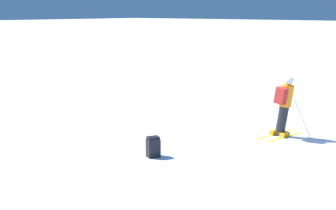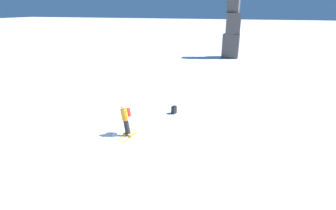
{
  "view_description": "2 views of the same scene",
  "coord_description": "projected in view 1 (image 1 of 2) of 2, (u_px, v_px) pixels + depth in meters",
  "views": [
    {
      "loc": [
        -6.21,
        11.6,
        3.42
      ],
      "look_at": [
        0.56,
        3.58,
        1.3
      ],
      "focal_mm": 50.0,
      "sensor_mm": 36.0,
      "label": 1
    },
    {
      "loc": [
        5.23,
        -11.09,
        6.3
      ],
      "look_at": [
        1.01,
        2.2,
        1.11
      ],
      "focal_mm": 28.0,
      "sensor_mm": 36.0,
      "label": 2
    }
  ],
  "objects": [
    {
      "name": "ground_plane",
      "position": [
        264.0,
        133.0,
        13.29
      ],
      "size": [
        300.0,
        300.0,
        0.0
      ],
      "primitive_type": "plane",
      "color": "white"
    },
    {
      "name": "spare_backpack",
      "position": [
        153.0,
        147.0,
        11.09
      ],
      "size": [
        0.32,
        0.36,
        0.5
      ],
      "rotation": [
        0.0,
        0.0,
        1.15
      ],
      "color": "black",
      "rests_on": "ground"
    },
    {
      "name": "skier",
      "position": [
        284.0,
        103.0,
        12.69
      ],
      "size": [
        1.28,
        1.65,
        1.73
      ],
      "rotation": [
        0.0,
        0.0,
        -0.15
      ],
      "color": "yellow",
      "rests_on": "ground"
    }
  ]
}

